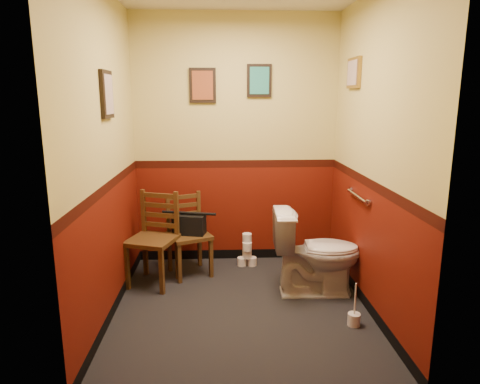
% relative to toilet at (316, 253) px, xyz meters
% --- Properties ---
extents(floor, '(2.20, 2.40, 0.00)m').
position_rel_toilet_xyz_m(floor, '(-0.72, -0.28, -0.40)').
color(floor, black).
rests_on(floor, ground).
extents(wall_back, '(2.20, 0.00, 2.70)m').
position_rel_toilet_xyz_m(wall_back, '(-0.72, 0.92, 0.95)').
color(wall_back, '#571108').
rests_on(wall_back, ground).
extents(wall_front, '(2.20, 0.00, 2.70)m').
position_rel_toilet_xyz_m(wall_front, '(-0.72, -1.48, 0.95)').
color(wall_front, '#571108').
rests_on(wall_front, ground).
extents(wall_left, '(0.00, 2.40, 2.70)m').
position_rel_toilet_xyz_m(wall_left, '(-1.82, -0.28, 0.95)').
color(wall_left, '#571108').
rests_on(wall_left, ground).
extents(wall_right, '(0.00, 2.40, 2.70)m').
position_rel_toilet_xyz_m(wall_right, '(0.38, -0.28, 0.95)').
color(wall_right, '#571108').
rests_on(wall_right, ground).
extents(grab_bar, '(0.05, 0.56, 0.06)m').
position_rel_toilet_xyz_m(grab_bar, '(0.35, -0.03, 0.55)').
color(grab_bar, silver).
rests_on(grab_bar, wall_right).
extents(framed_print_back_a, '(0.28, 0.04, 0.36)m').
position_rel_toilet_xyz_m(framed_print_back_a, '(-1.07, 0.90, 1.55)').
color(framed_print_back_a, black).
rests_on(framed_print_back_a, wall_back).
extents(framed_print_back_b, '(0.26, 0.04, 0.34)m').
position_rel_toilet_xyz_m(framed_print_back_b, '(-0.47, 0.90, 1.60)').
color(framed_print_back_b, black).
rests_on(framed_print_back_b, wall_back).
extents(framed_print_left, '(0.04, 0.30, 0.38)m').
position_rel_toilet_xyz_m(framed_print_left, '(-1.80, -0.18, 1.45)').
color(framed_print_left, black).
rests_on(framed_print_left, wall_left).
extents(framed_print_right, '(0.04, 0.34, 0.28)m').
position_rel_toilet_xyz_m(framed_print_right, '(0.36, 0.32, 1.65)').
color(framed_print_right, olive).
rests_on(framed_print_right, wall_right).
extents(toilet, '(0.83, 0.49, 0.80)m').
position_rel_toilet_xyz_m(toilet, '(0.00, 0.00, 0.00)').
color(toilet, white).
rests_on(toilet, floor).
extents(toilet_brush, '(0.10, 0.10, 0.37)m').
position_rel_toilet_xyz_m(toilet_brush, '(0.19, -0.62, -0.34)').
color(toilet_brush, silver).
rests_on(toilet_brush, floor).
extents(chair_left, '(0.54, 0.54, 0.92)m').
position_rel_toilet_xyz_m(chair_left, '(-1.56, 0.31, 0.06)').
color(chair_left, '#442C14').
rests_on(chair_left, floor).
extents(chair_right, '(0.52, 0.52, 0.85)m').
position_rel_toilet_xyz_m(chair_right, '(-1.23, 0.53, 0.02)').
color(chair_right, '#442C14').
rests_on(chair_right, floor).
extents(handbag, '(0.35, 0.23, 0.24)m').
position_rel_toilet_xyz_m(handbag, '(-1.22, 0.50, 0.15)').
color(handbag, black).
rests_on(handbag, chair_right).
extents(tp_stack, '(0.21, 0.13, 0.37)m').
position_rel_toilet_xyz_m(tp_stack, '(-0.61, 0.69, -0.24)').
color(tp_stack, silver).
rests_on(tp_stack, floor).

